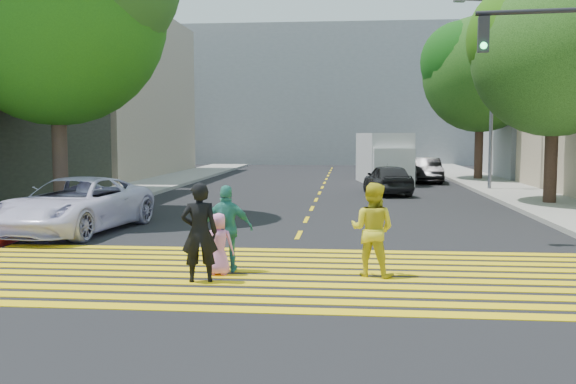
# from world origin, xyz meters

# --- Properties ---
(ground) EXTENTS (120.00, 120.00, 0.00)m
(ground) POSITION_xyz_m (0.00, 0.00, 0.00)
(ground) COLOR black
(sidewalk_left) EXTENTS (3.00, 40.00, 0.15)m
(sidewalk_left) POSITION_xyz_m (-8.50, 22.00, 0.07)
(sidewalk_left) COLOR gray
(sidewalk_left) RESTS_ON ground
(sidewalk_right) EXTENTS (3.00, 60.00, 0.15)m
(sidewalk_right) POSITION_xyz_m (8.50, 15.00, 0.07)
(sidewalk_right) COLOR gray
(sidewalk_right) RESTS_ON ground
(curb_red) EXTENTS (0.20, 8.00, 0.16)m
(curb_red) POSITION_xyz_m (-6.90, 6.00, 0.08)
(curb_red) COLOR maroon
(curb_red) RESTS_ON ground
(crosswalk) EXTENTS (13.40, 5.30, 0.01)m
(crosswalk) POSITION_xyz_m (0.00, 1.28, 0.01)
(crosswalk) COLOR yellow
(crosswalk) RESTS_ON ground
(lane_line) EXTENTS (0.12, 34.40, 0.01)m
(lane_line) POSITION_xyz_m (0.00, 22.50, 0.01)
(lane_line) COLOR yellow
(lane_line) RESTS_ON ground
(building_left_tan) EXTENTS (12.00, 16.00, 10.00)m
(building_left_tan) POSITION_xyz_m (-16.00, 28.00, 5.00)
(building_left_tan) COLOR tan
(building_left_tan) RESTS_ON ground
(backdrop_block) EXTENTS (30.00, 8.00, 12.00)m
(backdrop_block) POSITION_xyz_m (0.00, 48.00, 6.00)
(backdrop_block) COLOR gray
(backdrop_block) RESTS_ON ground
(tree_left) EXTENTS (9.15, 8.86, 9.95)m
(tree_left) POSITION_xyz_m (-7.75, 9.08, 6.71)
(tree_left) COLOR #3C2F21
(tree_left) RESTS_ON ground
(tree_right_near) EXTENTS (7.80, 7.54, 8.53)m
(tree_right_near) POSITION_xyz_m (8.67, 13.51, 5.77)
(tree_right_near) COLOR black
(tree_right_near) RESTS_ON ground
(tree_right_far) EXTENTS (7.27, 6.76, 9.29)m
(tree_right_far) POSITION_xyz_m (8.60, 26.22, 6.28)
(tree_right_far) COLOR #3E241C
(tree_right_far) RESTS_ON ground
(pedestrian_man) EXTENTS (0.73, 0.56, 1.78)m
(pedestrian_man) POSITION_xyz_m (-1.34, 0.53, 0.89)
(pedestrian_man) COLOR black
(pedestrian_man) RESTS_ON ground
(pedestrian_woman) EXTENTS (1.02, 0.90, 1.74)m
(pedestrian_woman) POSITION_xyz_m (1.73, 1.31, 0.87)
(pedestrian_woman) COLOR yellow
(pedestrian_woman) RESTS_ON ground
(pedestrian_child) EXTENTS (0.58, 0.38, 1.17)m
(pedestrian_child) POSITION_xyz_m (-1.13, 1.13, 0.58)
(pedestrian_child) COLOR pink
(pedestrian_child) RESTS_ON ground
(pedestrian_extra) EXTENTS (1.00, 0.48, 1.66)m
(pedestrian_extra) POSITION_xyz_m (-1.02, 1.45, 0.83)
(pedestrian_extra) COLOR teal
(pedestrian_extra) RESTS_ON ground
(white_sedan) EXTENTS (3.10, 5.55, 1.47)m
(white_sedan) POSITION_xyz_m (-6.01, 5.97, 0.73)
(white_sedan) COLOR silver
(white_sedan) RESTS_ON ground
(dark_car_near) EXTENTS (2.23, 4.15, 1.34)m
(dark_car_near) POSITION_xyz_m (2.99, 17.64, 0.67)
(dark_car_near) COLOR black
(dark_car_near) RESTS_ON ground
(silver_car) EXTENTS (2.09, 4.66, 1.33)m
(silver_car) POSITION_xyz_m (3.41, 30.64, 0.66)
(silver_car) COLOR #A3A3A3
(silver_car) RESTS_ON ground
(dark_car_parked) EXTENTS (1.45, 4.08, 1.34)m
(dark_car_parked) POSITION_xyz_m (5.50, 24.79, 0.67)
(dark_car_parked) COLOR black
(dark_car_parked) RESTS_ON ground
(white_van) EXTENTS (2.85, 5.91, 2.68)m
(white_van) POSITION_xyz_m (3.17, 23.75, 1.27)
(white_van) COLOR silver
(white_van) RESTS_ON ground
(street_lamp) EXTENTS (1.97, 0.63, 8.76)m
(street_lamp) POSITION_xyz_m (7.53, 19.41, 5.03)
(street_lamp) COLOR slate
(street_lamp) RESTS_ON ground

